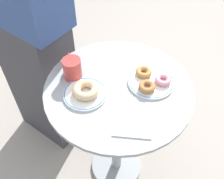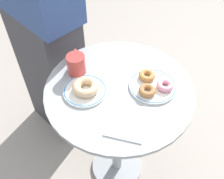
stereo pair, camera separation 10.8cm
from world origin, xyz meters
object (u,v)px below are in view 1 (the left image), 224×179
at_px(donut_pink_frosted, 163,80).
at_px(coffee_mug, 72,68).
at_px(plate_right, 151,82).
at_px(person_figure, 27,29).
at_px(donut_old_fashioned, 144,72).
at_px(cafe_table, 118,117).
at_px(donut_cinnamon, 147,87).
at_px(donut_glazed, 86,90).
at_px(paper_napkin, 133,122).
at_px(plate_left, 85,94).

relative_size(donut_pink_frosted, coffee_mug, 0.59).
relative_size(plate_right, donut_pink_frosted, 2.82).
bearing_deg(person_figure, donut_old_fashioned, -24.14).
distance_m(cafe_table, coffee_mug, 0.33).
xyz_separation_m(donut_pink_frosted, coffee_mug, (-0.38, 0.04, 0.02)).
distance_m(donut_old_fashioned, coffee_mug, 0.31).
xyz_separation_m(donut_cinnamon, coffee_mug, (-0.31, 0.08, 0.02)).
relative_size(plate_right, coffee_mug, 1.65).
distance_m(donut_glazed, donut_cinnamon, 0.25).
bearing_deg(cafe_table, coffee_mug, 161.76).
height_order(donut_cinnamon, paper_napkin, donut_cinnamon).
height_order(plate_right, donut_cinnamon, donut_cinnamon).
height_order(plate_left, donut_pink_frosted, donut_pink_frosted).
xyz_separation_m(plate_right, donut_pink_frosted, (0.05, -0.00, 0.02)).
distance_m(donut_cinnamon, person_figure, 0.65).
distance_m(plate_right, donut_pink_frosted, 0.05).
bearing_deg(cafe_table, paper_napkin, -73.72).
height_order(donut_cinnamon, coffee_mug, coffee_mug).
bearing_deg(donut_pink_frosted, plate_right, 174.43).
distance_m(plate_left, plate_right, 0.28).
bearing_deg(plate_right, coffee_mug, 173.88).
relative_size(donut_cinnamon, coffee_mug, 0.59).
bearing_deg(donut_glazed, cafe_table, 17.44).
distance_m(cafe_table, person_figure, 0.61).
bearing_deg(person_figure, paper_napkin, -45.07).
relative_size(donut_glazed, donut_cinnamon, 1.55).
distance_m(paper_napkin, coffee_mug, 0.35).
distance_m(cafe_table, donut_cinnamon, 0.26).
bearing_deg(donut_glazed, paper_napkin, -36.61).
xyz_separation_m(donut_glazed, donut_cinnamon, (0.25, 0.03, -0.01)).
bearing_deg(donut_glazed, donut_cinnamon, 5.98).
relative_size(plate_right, person_figure, 0.12).
xyz_separation_m(plate_left, donut_pink_frosted, (0.32, 0.07, 0.02)).
xyz_separation_m(donut_glazed, donut_pink_frosted, (0.32, 0.07, -0.01)).
relative_size(donut_old_fashioned, donut_cinnamon, 1.00).
relative_size(donut_glazed, donut_pink_frosted, 1.55).
relative_size(coffee_mug, person_figure, 0.07).
bearing_deg(coffee_mug, plate_left, -60.59).
bearing_deg(plate_left, donut_cinnamon, 5.96).
bearing_deg(plate_left, person_figure, 130.35).
relative_size(cafe_table, donut_glazed, 6.72).
bearing_deg(plate_left, donut_old_fashioned, 24.45).
xyz_separation_m(donut_glazed, coffee_mug, (-0.06, 0.11, 0.02)).
bearing_deg(donut_pink_frosted, cafe_table, -172.54).
xyz_separation_m(donut_old_fashioned, paper_napkin, (-0.06, -0.25, -0.02)).
bearing_deg(coffee_mug, plate_right, -6.12).
relative_size(plate_left, paper_napkin, 1.26).
xyz_separation_m(cafe_table, coffee_mug, (-0.20, 0.06, 0.26)).
xyz_separation_m(donut_pink_frosted, donut_old_fashioned, (-0.08, 0.05, 0.00)).
bearing_deg(donut_cinnamon, donut_glazed, -174.02).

